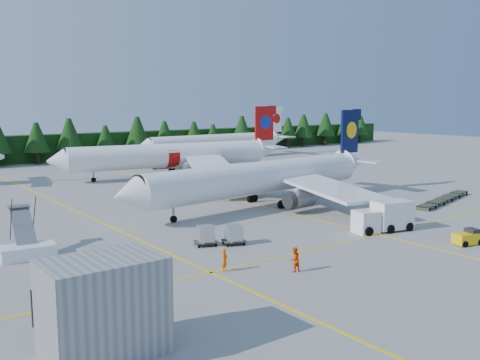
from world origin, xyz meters
TOP-DOWN VIEW (x-y plane):
  - ground at (0.00, 0.00)m, footprint 320.00×320.00m
  - taxi_stripe_a at (-14.00, 20.00)m, footprint 0.25×120.00m
  - taxi_stripe_b at (6.00, 20.00)m, footprint 0.25×120.00m
  - taxi_stripe_cross at (0.00, -6.00)m, footprint 80.00×0.25m
  - treeline_hedge at (0.00, 82.00)m, footprint 220.00×4.00m
  - terminal_building at (-26.00, -14.00)m, footprint 6.00×4.00m
  - airliner_navy at (4.94, 12.48)m, footprint 41.24×33.77m
  - airliner_red at (9.69, 43.78)m, footprint 42.38×34.67m
  - airliner_far_right at (32.71, 63.93)m, footprint 41.28×5.52m
  - airstairs at (-24.24, 6.78)m, footprint 4.61×6.25m
  - service_truck at (7.61, -5.22)m, footprint 6.68×3.69m
  - baggage_tug at (9.72, -13.32)m, footprint 2.84×2.00m
  - dolly_train at (27.37, 0.36)m, footprint 15.36×5.32m
  - uld_pair at (-8.86, 0.28)m, footprint 4.68×3.35m
  - crew_a at (-12.97, -6.34)m, footprint 0.81×0.74m
  - crew_b at (-8.64, -9.64)m, footprint 0.98×0.77m
  - crew_c at (17.59, 4.74)m, footprint 0.64×0.79m

SIDE VIEW (x-z plane):
  - ground at x=0.00m, z-range 0.00..0.00m
  - taxi_stripe_a at x=-14.00m, z-range 0.00..0.01m
  - taxi_stripe_b at x=6.00m, z-range 0.00..0.01m
  - taxi_stripe_cross at x=0.00m, z-range 0.00..0.01m
  - dolly_train at x=27.37m, z-range 0.41..0.56m
  - baggage_tug at x=9.72m, z-range -0.01..1.37m
  - crew_c at x=17.59m, z-range 0.00..1.66m
  - airstairs at x=-24.24m, z-range -1.11..2.83m
  - crew_a at x=-12.97m, z-range 0.00..1.85m
  - crew_b at x=-8.64m, z-range 0.00..1.95m
  - uld_pair at x=-8.86m, z-range 0.27..1.82m
  - service_truck at x=7.61m, z-range -0.02..3.03m
  - terminal_building at x=-26.00m, z-range 0.00..5.20m
  - treeline_hedge at x=0.00m, z-range 0.00..6.00m
  - airliner_navy at x=4.94m, z-range -2.39..9.61m
  - airliner_red at x=9.69m, z-range -2.46..9.89m
  - airliner_far_right at x=32.71m, z-range -2.24..9.76m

